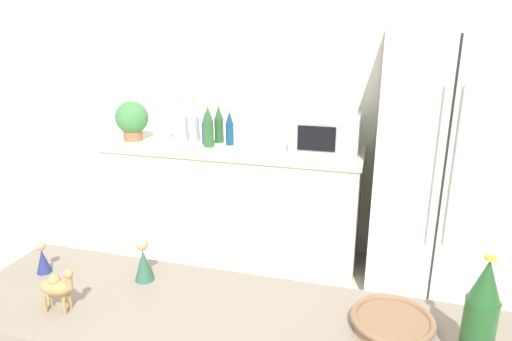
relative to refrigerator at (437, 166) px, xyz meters
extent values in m
cube|color=silver|center=(-1.03, 0.39, 0.37)|extent=(8.00, 0.06, 2.55)
cube|color=silver|center=(-1.49, 0.06, -0.46)|extent=(1.97, 0.60, 0.89)
cube|color=silver|center=(-1.49, 0.06, 0.00)|extent=(2.00, 0.63, 0.03)
cube|color=silver|center=(0.00, 0.00, 0.00)|extent=(0.82, 0.68, 1.80)
cube|color=black|center=(0.00, -0.34, 0.00)|extent=(0.01, 0.01, 1.73)
cylinder|color=#B2B5BA|center=(-0.05, -0.36, 0.09)|extent=(0.02, 0.02, 0.99)
cylinder|color=#B2B5BA|center=(0.05, -0.36, 0.09)|extent=(0.02, 0.02, 0.99)
cube|color=gray|center=(-0.82, -2.00, 0.01)|extent=(1.81, 0.53, 0.03)
cylinder|color=#9E6B47|center=(-2.32, 0.03, 0.06)|extent=(0.15, 0.15, 0.09)
sphere|color=#478E4C|center=(-2.32, 0.03, 0.20)|extent=(0.26, 0.26, 0.26)
cylinder|color=white|center=(-2.08, 0.08, 0.13)|extent=(0.12, 0.12, 0.22)
cube|color=#B2B5BA|center=(-0.77, 0.08, 0.16)|extent=(0.48, 0.36, 0.28)
cube|color=black|center=(-0.81, -0.10, 0.16)|extent=(0.26, 0.01, 0.17)
cylinder|color=#2D6033|center=(-1.62, 0.15, 0.11)|extent=(0.07, 0.07, 0.19)
cone|color=#2D6033|center=(-1.62, 0.15, 0.26)|extent=(0.07, 0.07, 0.10)
cylinder|color=gold|center=(-1.62, 0.15, 0.31)|extent=(0.03, 0.03, 0.01)
cylinder|color=navy|center=(-1.51, 0.09, 0.10)|extent=(0.06, 0.06, 0.17)
cone|color=navy|center=(-1.51, 0.09, 0.23)|extent=(0.06, 0.06, 0.09)
cylinder|color=gold|center=(-1.51, 0.09, 0.29)|extent=(0.02, 0.02, 0.01)
cylinder|color=#B2B7BC|center=(-1.92, 0.13, 0.11)|extent=(0.08, 0.08, 0.19)
cone|color=#B2B7BC|center=(-1.92, 0.13, 0.26)|extent=(0.08, 0.08, 0.11)
cylinder|color=gold|center=(-1.92, 0.13, 0.32)|extent=(0.03, 0.03, 0.01)
cylinder|color=#2D6033|center=(-1.65, 0.00, 0.12)|extent=(0.08, 0.08, 0.20)
cone|color=#2D6033|center=(-1.65, 0.00, 0.27)|extent=(0.07, 0.07, 0.11)
cylinder|color=gold|center=(-1.65, 0.00, 0.33)|extent=(0.03, 0.03, 0.01)
cylinder|color=navy|center=(-1.70, 0.07, 0.10)|extent=(0.06, 0.06, 0.16)
cone|color=navy|center=(-1.70, 0.07, 0.22)|extent=(0.06, 0.06, 0.09)
cylinder|color=gold|center=(-1.70, 0.07, 0.27)|extent=(0.02, 0.02, 0.01)
cylinder|color=#B2B7BC|center=(-1.82, 0.13, 0.11)|extent=(0.08, 0.08, 0.19)
cone|color=#B2B7BC|center=(-1.82, 0.13, 0.26)|extent=(0.08, 0.08, 0.11)
cylinder|color=gold|center=(-1.82, 0.13, 0.32)|extent=(0.03, 0.03, 0.01)
cylinder|color=#235628|center=(-0.10, -2.04, 0.13)|extent=(0.09, 0.09, 0.21)
cone|color=#235628|center=(-0.10, -2.04, 0.29)|extent=(0.08, 0.08, 0.12)
cylinder|color=gold|center=(-0.10, -2.04, 0.36)|extent=(0.03, 0.03, 0.01)
cylinder|color=#8C6647|center=(-0.31, -1.93, 0.05)|extent=(0.23, 0.23, 0.04)
torus|color=#8C6647|center=(-0.31, -1.93, 0.06)|extent=(0.25, 0.25, 0.02)
ellipsoid|color=tan|center=(-1.35, -2.12, 0.11)|extent=(0.11, 0.06, 0.05)
sphere|color=tan|center=(-1.35, -2.12, 0.14)|extent=(0.04, 0.04, 0.04)
cylinder|color=tan|center=(-1.30, -2.12, 0.14)|extent=(0.02, 0.02, 0.05)
sphere|color=tan|center=(-1.30, -2.12, 0.17)|extent=(0.03, 0.03, 0.03)
cylinder|color=tan|center=(-1.32, -2.10, 0.06)|extent=(0.01, 0.01, 0.06)
cylinder|color=tan|center=(-1.31, -2.13, 0.06)|extent=(0.01, 0.01, 0.06)
cylinder|color=tan|center=(-1.38, -2.11, 0.06)|extent=(0.01, 0.01, 0.06)
cylinder|color=tan|center=(-1.38, -2.14, 0.06)|extent=(0.01, 0.01, 0.06)
cone|color=#33664C|center=(-1.17, -1.88, 0.09)|extent=(0.07, 0.07, 0.12)
sphere|color=tan|center=(-1.17, -1.88, 0.17)|extent=(0.04, 0.04, 0.04)
cone|color=navy|center=(-1.56, -1.93, 0.07)|extent=(0.05, 0.05, 0.09)
sphere|color=tan|center=(-1.56, -1.93, 0.14)|extent=(0.03, 0.03, 0.03)
camera|label=1|loc=(-0.39, -3.17, 0.91)|focal=32.00mm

